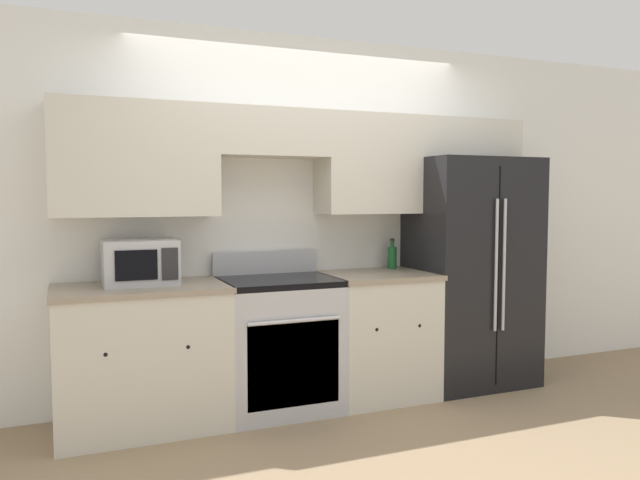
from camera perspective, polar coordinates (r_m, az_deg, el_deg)
The scene contains 8 objects.
ground_plane at distance 4.24m, azimuth 1.66°, elevation -15.91°, with size 12.00×12.00×0.00m, color #937A5B.
wall_back at distance 4.54m, azimuth -1.17°, elevation 4.02°, with size 8.00×0.39×2.60m.
lower_cabinets_left at distance 4.10m, azimuth -15.97°, elevation -10.23°, with size 1.05×0.64×0.90m.
lower_cabinets_right at distance 4.57m, azimuth 5.25°, elevation -8.59°, with size 0.76×0.64×0.90m.
oven_range at distance 4.28m, azimuth -3.81°, elevation -9.39°, with size 0.77×0.65×1.06m.
refrigerator at distance 4.99m, azimuth 13.24°, elevation -2.76°, with size 0.90×0.80×1.73m.
microwave at distance 4.06m, azimuth -16.15°, elevation -1.94°, with size 0.45×0.38×0.28m.
bottle at distance 4.76m, azimuth 6.61°, elevation -1.53°, with size 0.07×0.07×0.23m.
Camera 1 is at (-1.63, -3.64, 1.45)m, focal length 35.00 mm.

